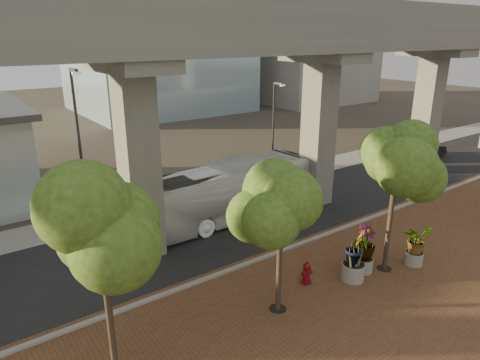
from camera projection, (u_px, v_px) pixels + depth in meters
ground at (262, 237)px, 23.56m from camera, size 160.00×160.00×0.00m
brick_plaza at (385, 307)px, 17.40m from camera, size 70.00×13.00×0.06m
asphalt_road at (241, 224)px, 25.09m from camera, size 90.00×8.00×0.04m
curb_strip at (287, 249)px, 21.99m from camera, size 70.00×0.25×0.16m
far_sidewalk at (194, 196)px, 29.31m from camera, size 90.00×3.00×0.06m
transit_viaduct at (241, 99)px, 22.73m from camera, size 72.00×5.60×12.40m
midrise_block at (309, 25)px, 68.32m from camera, size 18.00×16.00×24.00m
transit_bus at (227, 193)px, 25.21m from camera, size 12.22×3.32×3.38m
parked_car at (422, 149)px, 38.25m from camera, size 4.94×2.14×1.58m
fire_hydrant at (307, 273)px, 18.93m from camera, size 0.52×0.47×1.05m
planter_front at (416, 241)px, 20.24m from camera, size 1.84×1.84×2.03m
planter_right at (365, 244)px, 19.58m from camera, size 2.15×2.15×2.30m
planter_left at (355, 250)px, 18.87m from camera, size 2.24×2.24×2.47m
street_tree_far_west at (100, 231)px, 12.45m from camera, size 4.05×4.05×6.96m
street_tree_near_west at (281, 205)px, 15.81m from camera, size 3.80×3.80×6.29m
street_tree_near_east at (397, 166)px, 18.60m from camera, size 3.95×3.95×6.88m
streetlamp_west at (80, 142)px, 22.24m from camera, size 0.44×1.30×8.97m
streetlamp_east at (274, 124)px, 31.58m from camera, size 0.36×1.06×7.28m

